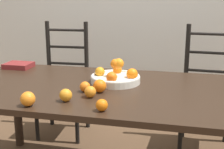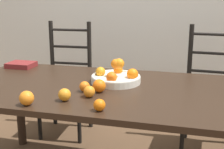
{
  "view_description": "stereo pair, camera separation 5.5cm",
  "coord_description": "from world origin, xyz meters",
  "px_view_note": "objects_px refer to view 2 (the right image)",
  "views": [
    {
      "loc": [
        0.49,
        -1.85,
        1.31
      ],
      "look_at": [
        0.05,
        0.02,
        0.81
      ],
      "focal_mm": 50.0,
      "sensor_mm": 36.0,
      "label": 1
    },
    {
      "loc": [
        0.55,
        -1.84,
        1.31
      ],
      "look_at": [
        0.05,
        0.02,
        0.81
      ],
      "focal_mm": 50.0,
      "sensor_mm": 36.0,
      "label": 2
    }
  ],
  "objects_px": {
    "fruit_bowl": "(116,77)",
    "chair_left": "(67,82)",
    "chair_right": "(210,93)",
    "orange_loose_2": "(99,105)",
    "orange_loose_5": "(99,86)",
    "orange_loose_4": "(27,98)",
    "book_stack": "(21,65)",
    "orange_loose_1": "(85,86)",
    "orange_loose_0": "(65,95)",
    "orange_loose_3": "(89,92)"
  },
  "relations": [
    {
      "from": "orange_loose_3",
      "to": "chair_right",
      "type": "xyz_separation_m",
      "value": [
        0.72,
        1.0,
        -0.27
      ]
    },
    {
      "from": "orange_loose_1",
      "to": "orange_loose_4",
      "type": "relative_size",
      "value": 0.81
    },
    {
      "from": "chair_left",
      "to": "chair_right",
      "type": "relative_size",
      "value": 1.0
    },
    {
      "from": "orange_loose_1",
      "to": "orange_loose_2",
      "type": "xyz_separation_m",
      "value": [
        0.18,
        -0.29,
        -0.0
      ]
    },
    {
      "from": "book_stack",
      "to": "orange_loose_5",
      "type": "bearing_deg",
      "value": -30.19
    },
    {
      "from": "orange_loose_0",
      "to": "orange_loose_5",
      "type": "distance_m",
      "value": 0.24
    },
    {
      "from": "orange_loose_4",
      "to": "chair_right",
      "type": "bearing_deg",
      "value": 50.41
    },
    {
      "from": "orange_loose_1",
      "to": "book_stack",
      "type": "xyz_separation_m",
      "value": [
        -0.72,
        0.48,
        -0.01
      ]
    },
    {
      "from": "fruit_bowl",
      "to": "orange_loose_5",
      "type": "relative_size",
      "value": 4.14
    },
    {
      "from": "orange_loose_1",
      "to": "orange_loose_3",
      "type": "xyz_separation_m",
      "value": [
        0.06,
        -0.09,
        0.0
      ]
    },
    {
      "from": "orange_loose_3",
      "to": "orange_loose_1",
      "type": "bearing_deg",
      "value": 123.67
    },
    {
      "from": "orange_loose_3",
      "to": "chair_left",
      "type": "height_order",
      "value": "chair_left"
    },
    {
      "from": "book_stack",
      "to": "orange_loose_0",
      "type": "bearing_deg",
      "value": -45.08
    },
    {
      "from": "orange_loose_0",
      "to": "orange_loose_1",
      "type": "height_order",
      "value": "orange_loose_0"
    },
    {
      "from": "orange_loose_2",
      "to": "orange_loose_5",
      "type": "relative_size",
      "value": 0.78
    },
    {
      "from": "chair_left",
      "to": "orange_loose_2",
      "type": "bearing_deg",
      "value": -62.48
    },
    {
      "from": "orange_loose_5",
      "to": "chair_right",
      "type": "relative_size",
      "value": 0.08
    },
    {
      "from": "orange_loose_1",
      "to": "orange_loose_0",
      "type": "bearing_deg",
      "value": -104.74
    },
    {
      "from": "fruit_bowl",
      "to": "book_stack",
      "type": "height_order",
      "value": "fruit_bowl"
    },
    {
      "from": "orange_loose_5",
      "to": "orange_loose_4",
      "type": "bearing_deg",
      "value": -134.1
    },
    {
      "from": "fruit_bowl",
      "to": "orange_loose_0",
      "type": "relative_size",
      "value": 4.65
    },
    {
      "from": "orange_loose_3",
      "to": "orange_loose_4",
      "type": "height_order",
      "value": "orange_loose_4"
    },
    {
      "from": "orange_loose_4",
      "to": "orange_loose_1",
      "type": "bearing_deg",
      "value": 54.6
    },
    {
      "from": "chair_right",
      "to": "orange_loose_0",
      "type": "bearing_deg",
      "value": -124.46
    },
    {
      "from": "orange_loose_5",
      "to": "book_stack",
      "type": "distance_m",
      "value": 0.94
    },
    {
      "from": "orange_loose_2",
      "to": "chair_right",
      "type": "distance_m",
      "value": 1.36
    },
    {
      "from": "orange_loose_1",
      "to": "chair_left",
      "type": "height_order",
      "value": "chair_left"
    },
    {
      "from": "orange_loose_2",
      "to": "chair_right",
      "type": "xyz_separation_m",
      "value": [
        0.6,
        1.19,
        -0.26
      ]
    },
    {
      "from": "chair_right",
      "to": "book_stack",
      "type": "relative_size",
      "value": 5.07
    },
    {
      "from": "orange_loose_1",
      "to": "chair_right",
      "type": "bearing_deg",
      "value": 49.09
    },
    {
      "from": "orange_loose_0",
      "to": "orange_loose_2",
      "type": "bearing_deg",
      "value": -22.49
    },
    {
      "from": "orange_loose_1",
      "to": "chair_right",
      "type": "height_order",
      "value": "chair_right"
    },
    {
      "from": "orange_loose_1",
      "to": "orange_loose_4",
      "type": "height_order",
      "value": "orange_loose_4"
    },
    {
      "from": "fruit_bowl",
      "to": "orange_loose_1",
      "type": "bearing_deg",
      "value": -120.14
    },
    {
      "from": "orange_loose_0",
      "to": "orange_loose_5",
      "type": "relative_size",
      "value": 0.89
    },
    {
      "from": "orange_loose_1",
      "to": "orange_loose_2",
      "type": "height_order",
      "value": "orange_loose_1"
    },
    {
      "from": "fruit_bowl",
      "to": "chair_left",
      "type": "bearing_deg",
      "value": 134.3
    },
    {
      "from": "orange_loose_3",
      "to": "orange_loose_5",
      "type": "height_order",
      "value": "orange_loose_5"
    },
    {
      "from": "orange_loose_5",
      "to": "chair_right",
      "type": "height_order",
      "value": "chair_right"
    },
    {
      "from": "fruit_bowl",
      "to": "orange_loose_5",
      "type": "distance_m",
      "value": 0.23
    },
    {
      "from": "fruit_bowl",
      "to": "orange_loose_4",
      "type": "bearing_deg",
      "value": -123.18
    },
    {
      "from": "orange_loose_3",
      "to": "chair_left",
      "type": "distance_m",
      "value": 1.18
    },
    {
      "from": "orange_loose_3",
      "to": "orange_loose_5",
      "type": "relative_size",
      "value": 0.84
    },
    {
      "from": "orange_loose_0",
      "to": "orange_loose_1",
      "type": "bearing_deg",
      "value": 75.26
    },
    {
      "from": "orange_loose_1",
      "to": "chair_left",
      "type": "relative_size",
      "value": 0.06
    },
    {
      "from": "fruit_bowl",
      "to": "orange_loose_3",
      "type": "relative_size",
      "value": 4.91
    },
    {
      "from": "chair_left",
      "to": "book_stack",
      "type": "height_order",
      "value": "chair_left"
    },
    {
      "from": "orange_loose_0",
      "to": "book_stack",
      "type": "height_order",
      "value": "orange_loose_0"
    },
    {
      "from": "orange_loose_4",
      "to": "chair_left",
      "type": "height_order",
      "value": "chair_left"
    },
    {
      "from": "fruit_bowl",
      "to": "orange_loose_5",
      "type": "bearing_deg",
      "value": -102.08
    }
  ]
}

